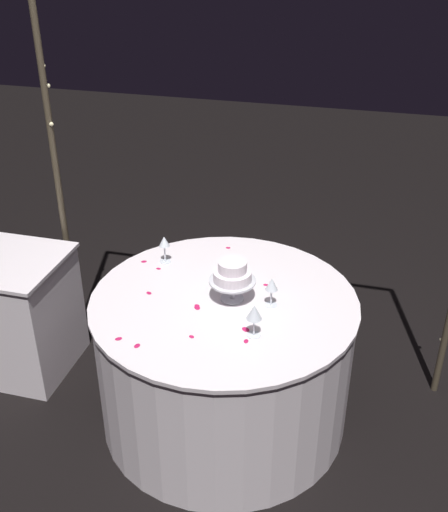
{
  "coord_description": "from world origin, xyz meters",
  "views": [
    {
      "loc": [
        0.62,
        -2.33,
        2.32
      ],
      "look_at": [
        0.0,
        0.0,
        0.96
      ],
      "focal_mm": 42.85,
      "sensor_mm": 36.0,
      "label": 1
    }
  ],
  "objects": [
    {
      "name": "main_table",
      "position": [
        0.0,
        0.0,
        0.36
      ],
      "size": [
        1.28,
        1.28,
        0.73
      ],
      "color": "white",
      "rests_on": "ground"
    },
    {
      "name": "tiered_cake",
      "position": [
        0.04,
        0.01,
        0.86
      ],
      "size": [
        0.22,
        0.22,
        0.21
      ],
      "color": "silver",
      "rests_on": "main_table"
    },
    {
      "name": "rose_petal_1",
      "position": [
        -0.11,
        0.49,
        0.73
      ],
      "size": [
        0.03,
        0.02,
        0.0
      ],
      "primitive_type": "ellipsoid",
      "rotation": [
        0.0,
        0.0,
        0.02
      ],
      "color": "#C61951",
      "rests_on": "main_table"
    },
    {
      "name": "rose_petal_11",
      "position": [
        -0.36,
        -0.42,
        0.73
      ],
      "size": [
        0.04,
        0.04,
        0.0
      ],
      "primitive_type": "ellipsoid",
      "rotation": [
        0.0,
        0.0,
        0.68
      ],
      "color": "#C61951",
      "rests_on": "main_table"
    },
    {
      "name": "rose_petal_10",
      "position": [
        -0.1,
        -0.1,
        0.73
      ],
      "size": [
        0.04,
        0.04,
        0.0
      ],
      "primitive_type": "ellipsoid",
      "rotation": [
        0.0,
        0.0,
        2.2
      ],
      "color": "#C61951",
      "rests_on": "main_table"
    },
    {
      "name": "ground_plane",
      "position": [
        0.0,
        0.0,
        0.0
      ],
      "size": [
        12.0,
        12.0,
        0.0
      ],
      "primitive_type": "plane",
      "color": "black"
    },
    {
      "name": "rose_petal_4",
      "position": [
        -0.06,
        -0.32,
        0.73
      ],
      "size": [
        0.03,
        0.03,
        0.0
      ],
      "primitive_type": "ellipsoid",
      "rotation": [
        0.0,
        0.0,
        5.79
      ],
      "color": "#C61951",
      "rests_on": "main_table"
    },
    {
      "name": "rose_petal_6",
      "position": [
        -0.11,
        -0.09,
        0.73
      ],
      "size": [
        0.03,
        0.03,
        0.0
      ],
      "primitive_type": "ellipsoid",
      "rotation": [
        0.0,
        0.0,
        2.71
      ],
      "color": "#C61951",
      "rests_on": "main_table"
    },
    {
      "name": "wine_glass_1",
      "position": [
        0.22,
        0.01,
        0.83
      ],
      "size": [
        0.06,
        0.06,
        0.15
      ],
      "color": "silver",
      "rests_on": "main_table"
    },
    {
      "name": "wine_glass_2",
      "position": [
        -0.39,
        0.26,
        0.84
      ],
      "size": [
        0.06,
        0.06,
        0.15
      ],
      "color": "silver",
      "rests_on": "main_table"
    },
    {
      "name": "side_table",
      "position": [
        -1.22,
        0.11,
        0.35
      ],
      "size": [
        0.55,
        0.55,
        0.7
      ],
      "color": "white",
      "rests_on": "ground"
    },
    {
      "name": "rose_petal_9",
      "position": [
        0.17,
        -0.29,
        0.73
      ],
      "size": [
        0.02,
        0.03,
        0.0
      ],
      "primitive_type": "ellipsoid",
      "rotation": [
        0.0,
        0.0,
        4.78
      ],
      "color": "#C61951",
      "rests_on": "main_table"
    },
    {
      "name": "rose_petal_0",
      "position": [
        0.17,
        0.17,
        0.73
      ],
      "size": [
        0.03,
        0.02,
        0.0
      ],
      "primitive_type": "ellipsoid",
      "rotation": [
        0.0,
        0.0,
        3.27
      ],
      "color": "#C61951",
      "rests_on": "main_table"
    },
    {
      "name": "rose_petal_2",
      "position": [
        -0.36,
        -0.04,
        0.73
      ],
      "size": [
        0.04,
        0.03,
        0.0
      ],
      "primitive_type": "ellipsoid",
      "rotation": [
        0.0,
        0.0,
        5.75
      ],
      "color": "#C61951",
      "rests_on": "main_table"
    },
    {
      "name": "rose_petal_5",
      "position": [
        -0.5,
        0.23,
        0.73
      ],
      "size": [
        0.04,
        0.03,
        0.0
      ],
      "primitive_type": "ellipsoid",
      "rotation": [
        0.0,
        0.0,
        0.42
      ],
      "color": "#C61951",
      "rests_on": "main_table"
    },
    {
      "name": "decorative_arch",
      "position": [
        0.0,
        0.49,
        1.43
      ],
      "size": [
        2.23,
        0.06,
        2.16
      ],
      "color": "#473D2D",
      "rests_on": "ground"
    },
    {
      "name": "rose_petal_7",
      "position": [
        -0.4,
        0.19,
        0.73
      ],
      "size": [
        0.03,
        0.02,
        0.0
      ],
      "primitive_type": "ellipsoid",
      "rotation": [
        0.0,
        0.0,
        3.06
      ],
      "color": "#C61951",
      "rests_on": "main_table"
    },
    {
      "name": "wine_glass_0",
      "position": [
        0.2,
        -0.24,
        0.84
      ],
      "size": [
        0.07,
        0.07,
        0.16
      ],
      "color": "silver",
      "rests_on": "main_table"
    },
    {
      "name": "rose_petal_8",
      "position": [
        -0.26,
        -0.44,
        0.73
      ],
      "size": [
        0.03,
        0.04,
        0.0
      ],
      "primitive_type": "ellipsoid",
      "rotation": [
        0.0,
        0.0,
        1.34
      ],
      "color": "#C61951",
      "rests_on": "main_table"
    },
    {
      "name": "rose_petal_3",
      "position": [
        0.15,
        -0.21,
        0.73
      ],
      "size": [
        0.05,
        0.05,
        0.0
      ],
      "primitive_type": "ellipsoid",
      "rotation": [
        0.0,
        0.0,
        2.48
      ],
      "color": "#C61951",
      "rests_on": "main_table"
    }
  ]
}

